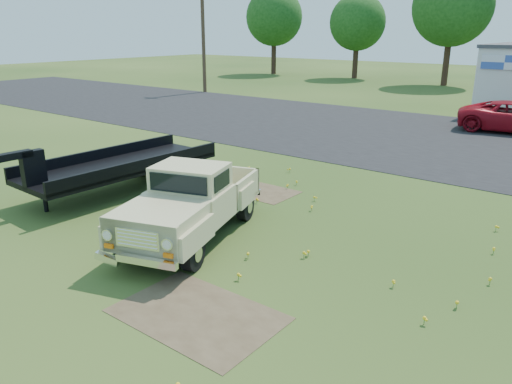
% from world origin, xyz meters
% --- Properties ---
extents(ground, '(140.00, 140.00, 0.00)m').
position_xyz_m(ground, '(0.00, 0.00, 0.00)').
color(ground, '#243F14').
rests_on(ground, ground).
extents(asphalt_lot, '(90.00, 14.00, 0.02)m').
position_xyz_m(asphalt_lot, '(0.00, 15.00, 0.00)').
color(asphalt_lot, black).
rests_on(asphalt_lot, ground).
extents(dirt_patch_a, '(3.00, 2.00, 0.01)m').
position_xyz_m(dirt_patch_a, '(1.50, -3.00, 0.00)').
color(dirt_patch_a, '#4B3B28').
rests_on(dirt_patch_a, ground).
extents(dirt_patch_b, '(2.20, 1.60, 0.01)m').
position_xyz_m(dirt_patch_b, '(-2.00, 3.50, 0.00)').
color(dirt_patch_b, '#4B3B28').
rests_on(dirt_patch_b, ground).
extents(utility_pole_west, '(1.60, 0.30, 9.00)m').
position_xyz_m(utility_pole_west, '(-22.00, 22.00, 4.60)').
color(utility_pole_west, '#44301F').
rests_on(utility_pole_west, ground).
extents(treeline_a, '(6.40, 6.40, 9.52)m').
position_xyz_m(treeline_a, '(-28.00, 40.00, 6.30)').
color(treeline_a, '#39231A').
rests_on(treeline_a, ground).
extents(treeline_b, '(5.76, 5.76, 8.57)m').
position_xyz_m(treeline_b, '(-18.00, 41.00, 5.67)').
color(treeline_b, '#39231A').
rests_on(treeline_b, ground).
extents(treeline_c, '(7.04, 7.04, 10.47)m').
position_xyz_m(treeline_c, '(-8.00, 39.50, 6.93)').
color(treeline_c, '#39231A').
rests_on(treeline_c, ground).
extents(vintage_pickup_truck, '(3.56, 5.58, 1.89)m').
position_xyz_m(vintage_pickup_truck, '(-1.10, -0.49, 0.95)').
color(vintage_pickup_truck, tan).
rests_on(vintage_pickup_truck, ground).
extents(flatbed_trailer, '(2.53, 6.98, 1.88)m').
position_xyz_m(flatbed_trailer, '(-5.66, 0.88, 0.94)').
color(flatbed_trailer, black).
rests_on(flatbed_trailer, ground).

